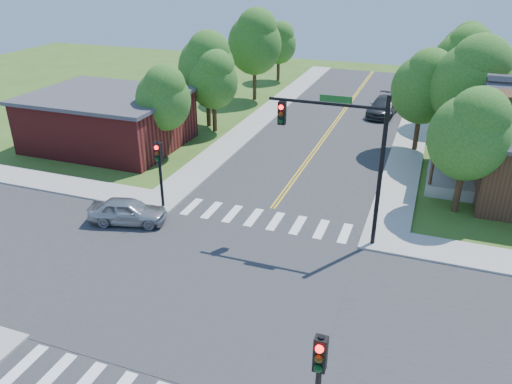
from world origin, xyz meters
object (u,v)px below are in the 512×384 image
at_px(car_silver, 128,212).
at_px(car_dgrey, 384,107).
at_px(signal_mast_ne, 344,144).
at_px(signal_pole_se, 319,371).
at_px(signal_pole_nw, 159,163).

bearing_deg(car_silver, car_dgrey, -37.10).
bearing_deg(signal_mast_ne, signal_pole_se, -81.44).
distance_m(signal_mast_ne, car_silver, 11.32).
height_order(signal_mast_ne, car_silver, signal_mast_ne).
relative_size(signal_mast_ne, car_dgrey, 1.35).
distance_m(signal_mast_ne, signal_pole_nw, 9.76).
xyz_separation_m(signal_pole_se, car_silver, (-12.00, 9.12, -2.00)).
height_order(signal_mast_ne, car_dgrey, signal_mast_ne).
height_order(signal_pole_se, signal_pole_nw, same).
xyz_separation_m(signal_mast_ne, car_dgrey, (-0.56, 21.79, -4.10)).
bearing_deg(signal_mast_ne, car_dgrey, 91.48).
relative_size(signal_pole_se, car_silver, 0.91).
distance_m(signal_pole_se, car_dgrey, 33.13).
relative_size(car_silver, car_dgrey, 0.78).
distance_m(signal_pole_se, signal_pole_nw, 15.84).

